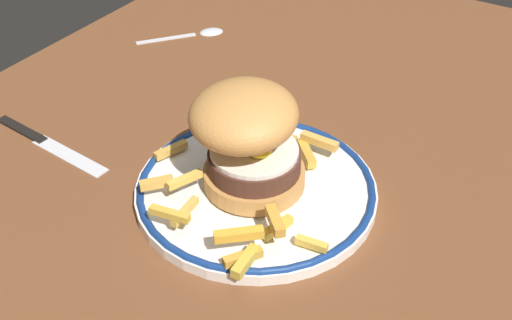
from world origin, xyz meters
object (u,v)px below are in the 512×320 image
dinner_plate (256,189)px  spoon (202,32)px  knife (41,139)px  burger (248,138)px

dinner_plate → spoon: (27.28, 26.67, -0.48)cm
dinner_plate → knife: size_ratio=1.39×
dinner_plate → burger: size_ratio=2.15×
dinner_plate → burger: bearing=121.5°
dinner_plate → burger: 6.56cm
dinner_plate → knife: 26.94cm
dinner_plate → knife: bearing=101.0°
burger → spoon: burger is taller
burger → knife: 27.17cm
burger → dinner_plate: bearing=-58.5°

